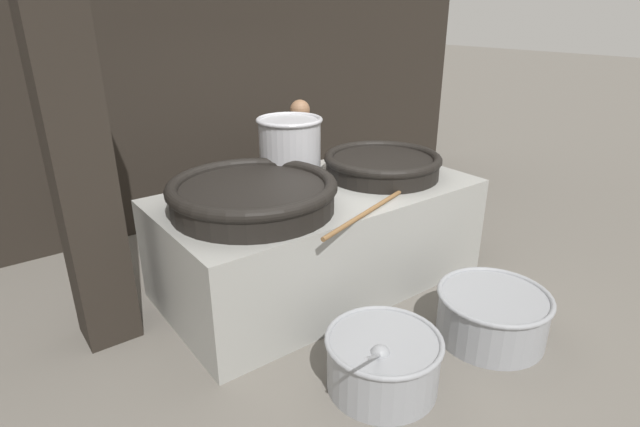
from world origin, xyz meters
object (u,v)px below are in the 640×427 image
object	(u,v)px
giant_wok_near	(253,194)
cook	(300,164)
giant_wok_far	(382,164)
stock_pot	(290,147)
prep_bowl_vegetables	(383,359)
prep_bowl_meat	(492,313)

from	to	relation	value
giant_wok_near	cook	size ratio (longest dim) A/B	0.88
giant_wok_near	giant_wok_far	size ratio (longest dim) A/B	1.21
stock_pot	prep_bowl_vegetables	world-z (taller)	stock_pot
prep_bowl_vegetables	giant_wok_near	bearing A→B (deg)	97.93
giant_wok_near	giant_wok_far	world-z (taller)	giant_wok_near
stock_pot	prep_bowl_meat	size ratio (longest dim) A/B	0.70
prep_bowl_vegetables	giant_wok_far	bearing A→B (deg)	47.72
giant_wok_far	prep_bowl_meat	world-z (taller)	giant_wok_far
stock_pot	cook	size ratio (longest dim) A/B	0.40
stock_pot	cook	world-z (taller)	cook
prep_bowl_vegetables	prep_bowl_meat	bearing A→B (deg)	-5.94
giant_wok_far	prep_bowl_meat	size ratio (longest dim) A/B	1.28
stock_pot	prep_bowl_meat	bearing A→B (deg)	-73.98
cook	prep_bowl_vegetables	distance (m)	2.94
cook	stock_pot	bearing A→B (deg)	45.63
giant_wok_far	cook	size ratio (longest dim) A/B	0.73
cook	prep_bowl_meat	xyz separation A→B (m)	(0.05, -2.76, -0.66)
prep_bowl_meat	prep_bowl_vegetables	bearing A→B (deg)	174.06
stock_pot	prep_bowl_vegetables	xyz separation A→B (m)	(-0.55, -2.00, -1.09)
prep_bowl_meat	giant_wok_far	bearing A→B (deg)	83.05
giant_wok_far	cook	bearing A→B (deg)	101.82
giant_wok_near	prep_bowl_vegetables	distance (m)	1.74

